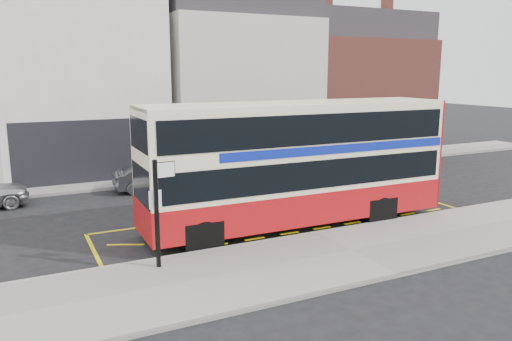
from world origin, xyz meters
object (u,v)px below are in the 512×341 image
car_white (399,156)px  street_tree_right (306,95)px  car_grey (157,177)px  double_decker_bus (298,162)px  bus_stop_post (158,203)px

car_white → street_tree_right: bearing=62.6°
car_grey → street_tree_right: street_tree_right is taller
double_decker_bus → street_tree_right: size_ratio=1.87×
double_decker_bus → bus_stop_post: (-5.59, -1.98, -0.37)m
double_decker_bus → car_grey: double_decker_bus is taller
car_grey → bus_stop_post: bearing=168.7°
double_decker_bus → car_white: 13.58m
double_decker_bus → bus_stop_post: double_decker_bus is taller
car_white → street_tree_right: street_tree_right is taller
double_decker_bus → car_white: double_decker_bus is taller
car_grey → car_white: (14.43, -0.33, -0.03)m
street_tree_right → double_decker_bus: bearing=-122.9°
double_decker_bus → bus_stop_post: size_ratio=3.69×
double_decker_bus → street_tree_right: bearing=57.9°
car_grey → car_white: car_grey is taller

